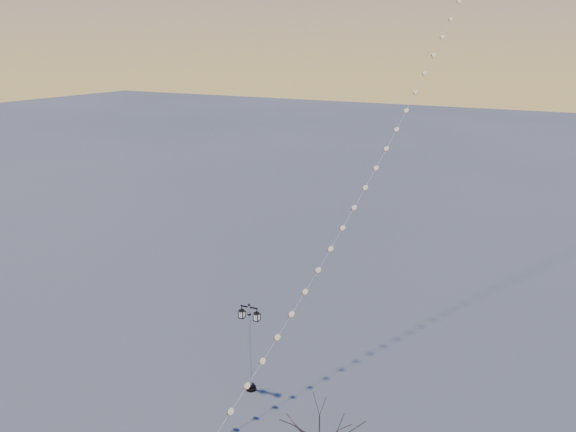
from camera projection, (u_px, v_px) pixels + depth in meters
The scene contains 2 objects.
street_lamp at pixel (250, 343), 28.40m from camera, with size 1.26×0.55×4.97m.
kite_train at pixel (433, 18), 34.99m from camera, with size 7.60×40.60×38.12m.
Camera 1 is at (13.23, -17.47, 17.37)m, focal length 34.61 mm.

